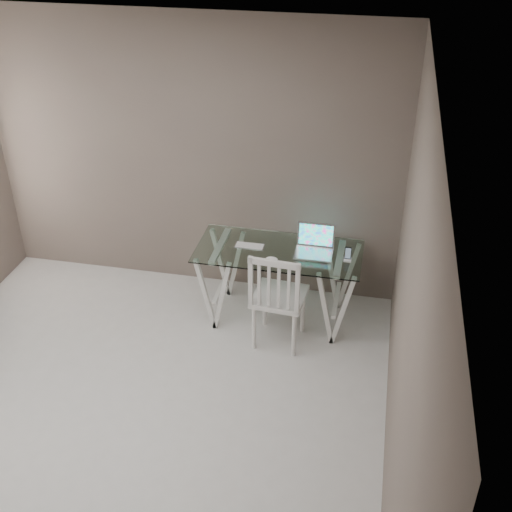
{
  "coord_description": "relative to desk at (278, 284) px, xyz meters",
  "views": [
    {
      "loc": [
        1.74,
        -3.17,
        3.74
      ],
      "look_at": [
        0.78,
        1.44,
        0.85
      ],
      "focal_mm": 45.0,
      "sensor_mm": 36.0,
      "label": 1
    }
  ],
  "objects": [
    {
      "name": "desk",
      "position": [
        0.0,
        0.0,
        0.0
      ],
      "size": [
        1.5,
        0.7,
        0.75
      ],
      "color": "silver",
      "rests_on": "ground"
    },
    {
      "name": "keyboard",
      "position": [
        -0.28,
        0.02,
        0.37
      ],
      "size": [
        0.27,
        0.12,
        0.01
      ],
      "primitive_type": "cube",
      "color": "silver",
      "rests_on": "desk"
    },
    {
      "name": "chair",
      "position": [
        0.06,
        -0.42,
        0.16
      ],
      "size": [
        0.48,
        0.48,
        0.98
      ],
      "rotation": [
        0.0,
        0.0,
        -0.08
      ],
      "color": "silver",
      "rests_on": "ground"
    },
    {
      "name": "laptop",
      "position": [
        0.31,
        0.05,
        0.42
      ],
      "size": [
        0.34,
        0.28,
        0.24
      ],
      "color": "#B9B8BD",
      "rests_on": "desk"
    },
    {
      "name": "mouse",
      "position": [
        -0.03,
        -0.18,
        0.38
      ],
      "size": [
        0.1,
        0.06,
        0.03
      ],
      "primitive_type": "ellipsoid",
      "color": "white",
      "rests_on": "desk"
    },
    {
      "name": "phone_dock",
      "position": [
        0.62,
        -0.04,
        0.4
      ],
      "size": [
        0.07,
        0.07,
        0.13
      ],
      "color": "white",
      "rests_on": "desk"
    },
    {
      "name": "room",
      "position": [
        -0.99,
        -1.72,
        1.33
      ],
      "size": [
        4.5,
        4.52,
        2.71
      ],
      "color": "beige",
      "rests_on": "ground"
    }
  ]
}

